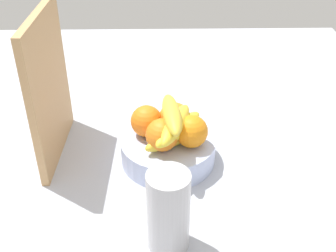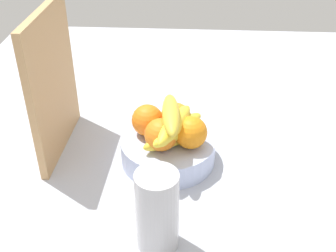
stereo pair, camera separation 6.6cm
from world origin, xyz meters
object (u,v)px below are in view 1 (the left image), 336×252
(fruit_bowl, at_px, (168,150))
(orange_front_left, at_px, (147,121))
(orange_back_left, at_px, (175,118))
(thermos_tumbler, at_px, (168,211))
(banana_bunch, at_px, (176,126))
(orange_center, at_px, (192,131))
(orange_front_right, at_px, (162,135))
(cutting_board, at_px, (49,88))

(fruit_bowl, relative_size, orange_front_left, 2.98)
(orange_back_left, distance_m, thermos_tumbler, 0.30)
(fruit_bowl, height_order, orange_front_left, orange_front_left)
(banana_bunch, bearing_deg, orange_front_left, 55.98)
(orange_front_left, height_order, orange_center, same)
(orange_front_right, height_order, orange_back_left, same)
(fruit_bowl, xyz_separation_m, thermos_tumbler, (-0.27, 0.00, 0.06))
(orange_front_left, height_order, banana_bunch, banana_bunch)
(thermos_tumbler, bearing_deg, orange_center, -13.48)
(fruit_bowl, height_order, thermos_tumbler, thermos_tumbler)
(orange_center, xyz_separation_m, cutting_board, (0.07, 0.33, 0.08))
(fruit_bowl, relative_size, banana_bunch, 1.26)
(orange_back_left, bearing_deg, cutting_board, 87.92)
(orange_center, bearing_deg, banana_bunch, 90.01)
(orange_center, height_order, banana_bunch, banana_bunch)
(fruit_bowl, xyz_separation_m, orange_front_left, (0.02, 0.05, 0.07))
(cutting_board, xyz_separation_m, thermos_tumbler, (-0.31, -0.27, -0.09))
(fruit_bowl, distance_m, orange_front_left, 0.09)
(orange_front_left, xyz_separation_m, orange_center, (-0.05, -0.11, 0.00))
(cutting_board, bearing_deg, banana_bunch, -101.16)
(orange_front_right, distance_m, thermos_tumbler, 0.23)
(orange_back_left, bearing_deg, thermos_tumbler, 176.03)
(banana_bunch, xyz_separation_m, cutting_board, (0.07, 0.30, 0.07))
(cutting_board, distance_m, thermos_tumbler, 0.43)
(orange_front_right, xyz_separation_m, cutting_board, (0.08, 0.26, 0.08))
(orange_front_left, xyz_separation_m, orange_back_left, (0.01, -0.07, 0.00))
(orange_front_left, distance_m, orange_center, 0.12)
(orange_front_right, height_order, cutting_board, cutting_board)
(orange_back_left, xyz_separation_m, thermos_tumbler, (-0.30, 0.02, -0.01))
(orange_front_left, distance_m, orange_front_right, 0.07)
(orange_back_left, distance_m, banana_bunch, 0.06)
(orange_back_left, bearing_deg, fruit_bowl, 155.61)
(orange_front_left, relative_size, banana_bunch, 0.42)
(fruit_bowl, bearing_deg, thermos_tumbler, 179.07)
(fruit_bowl, height_order, cutting_board, cutting_board)
(cutting_board, bearing_deg, orange_center, -99.73)
(orange_front_right, distance_m, cutting_board, 0.29)
(orange_front_right, relative_size, cutting_board, 0.21)
(orange_front_right, xyz_separation_m, banana_bunch, (0.01, -0.03, 0.01))
(orange_front_left, relative_size, orange_front_right, 1.00)
(orange_center, height_order, thermos_tumbler, thermos_tumbler)
(orange_back_left, bearing_deg, orange_center, -147.20)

